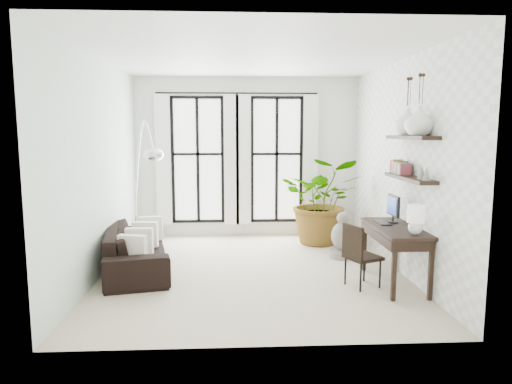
{
  "coord_description": "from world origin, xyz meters",
  "views": [
    {
      "loc": [
        -0.29,
        -6.79,
        2.13
      ],
      "look_at": [
        0.07,
        0.3,
        1.19
      ],
      "focal_mm": 32.0,
      "sensor_mm": 36.0,
      "label": 1
    }
  ],
  "objects": [
    {
      "name": "vase_b",
      "position": [
        2.11,
        -0.57,
        2.27
      ],
      "size": [
        0.37,
        0.37,
        0.38
      ],
      "primitive_type": "imported",
      "color": "white",
      "rests_on": "shelf_upper"
    },
    {
      "name": "buddha",
      "position": [
        1.56,
        0.67,
        0.33
      ],
      "size": [
        0.44,
        0.44,
        0.79
      ],
      "color": "gray",
      "rests_on": "floor"
    },
    {
      "name": "floor",
      "position": [
        0.0,
        0.0,
        0.0
      ],
      "size": [
        5.0,
        5.0,
        0.0
      ],
      "primitive_type": "plane",
      "color": "beige",
      "rests_on": "ground"
    },
    {
      "name": "vase_a",
      "position": [
        2.11,
        -0.97,
        2.27
      ],
      "size": [
        0.37,
        0.37,
        0.38
      ],
      "primitive_type": "imported",
      "color": "white",
      "rests_on": "shelf_upper"
    },
    {
      "name": "wall_right",
      "position": [
        2.25,
        0.0,
        1.6
      ],
      "size": [
        0.0,
        5.0,
        5.0
      ],
      "primitive_type": "plane",
      "rotation": [
        1.57,
        0.0,
        -1.57
      ],
      "color": "white",
      "rests_on": "floor"
    },
    {
      "name": "wall_shelves",
      "position": [
        2.11,
        -0.68,
        1.73
      ],
      "size": [
        0.25,
        1.3,
        0.6
      ],
      "color": "black",
      "rests_on": "wall_right"
    },
    {
      "name": "plant",
      "position": [
        1.4,
        1.69,
        0.82
      ],
      "size": [
        1.73,
        1.58,
        1.65
      ],
      "primitive_type": "imported",
      "rotation": [
        0.0,
        0.0,
        -0.22
      ],
      "color": "#2D7228",
      "rests_on": "floor"
    },
    {
      "name": "desk",
      "position": [
        1.94,
        -0.77,
        0.76
      ],
      "size": [
        0.59,
        1.4,
        1.21
      ],
      "color": "black",
      "rests_on": "floor"
    },
    {
      "name": "wall_left",
      "position": [
        -2.25,
        0.0,
        1.6
      ],
      "size": [
        0.0,
        5.0,
        5.0
      ],
      "primitive_type": "plane",
      "rotation": [
        1.57,
        0.0,
        1.57
      ],
      "color": "silver",
      "rests_on": "floor"
    },
    {
      "name": "windows",
      "position": [
        -0.2,
        2.43,
        1.56
      ],
      "size": [
        3.26,
        0.13,
        2.65
      ],
      "color": "white",
      "rests_on": "wall_back"
    },
    {
      "name": "desk_chair",
      "position": [
        1.41,
        -0.81,
        0.5
      ],
      "size": [
        0.55,
        0.55,
        0.88
      ],
      "rotation": [
        0.0,
        0.0,
        0.41
      ],
      "color": "black",
      "rests_on": "floor"
    },
    {
      "name": "sofa",
      "position": [
        -1.8,
        0.19,
        0.33
      ],
      "size": [
        1.34,
        2.41,
        0.66
      ],
      "primitive_type": "imported",
      "rotation": [
        0.0,
        0.0,
        1.78
      ],
      "color": "black",
      "rests_on": "floor"
    },
    {
      "name": "ceiling",
      "position": [
        0.0,
        0.0,
        3.2
      ],
      "size": [
        5.0,
        5.0,
        0.0
      ],
      "primitive_type": "plane",
      "color": "white",
      "rests_on": "wall_back"
    },
    {
      "name": "arc_lamp",
      "position": [
        -1.7,
        0.47,
        1.74
      ],
      "size": [
        0.73,
        0.81,
        2.31
      ],
      "color": "silver",
      "rests_on": "floor"
    },
    {
      "name": "wall_back",
      "position": [
        0.0,
        2.5,
        1.6
      ],
      "size": [
        4.5,
        0.0,
        4.5
      ],
      "primitive_type": "plane",
      "rotation": [
        1.57,
        0.0,
        0.0
      ],
      "color": "white",
      "rests_on": "floor"
    },
    {
      "name": "throw_pillows",
      "position": [
        -1.7,
        0.19,
        0.5
      ],
      "size": [
        0.4,
        1.52,
        0.4
      ],
      "color": "silver",
      "rests_on": "sofa"
    }
  ]
}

